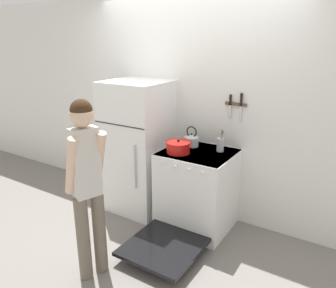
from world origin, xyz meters
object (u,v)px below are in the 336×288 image
dutch_oven_pot (178,147)px  utensil_jar (220,144)px  refrigerator (138,147)px  stove_range (196,191)px  tea_kettle (192,140)px  person (87,181)px

dutch_oven_pot → utensil_jar: bearing=37.8°
refrigerator → dutch_oven_pot: size_ratio=5.25×
refrigerator → utensil_jar: (1.01, 0.13, 0.18)m
refrigerator → utensil_jar: bearing=7.6°
refrigerator → stove_range: refrigerator is taller
dutch_oven_pot → utensil_jar: utensil_jar is taller
dutch_oven_pot → tea_kettle: size_ratio=1.31×
dutch_oven_pot → person: 1.12m
person → tea_kettle: bearing=8.0°
dutch_oven_pot → tea_kettle: 0.27m
refrigerator → person: 1.31m
person → dutch_oven_pot: bearing=6.1°
stove_range → utensil_jar: bearing=43.7°
stove_range → utensil_jar: utensil_jar is taller
refrigerator → dutch_oven_pot: 0.69m
dutch_oven_pot → person: size_ratio=0.19×
stove_range → tea_kettle: tea_kettle is taller
stove_range → dutch_oven_pot: dutch_oven_pot is taller
stove_range → utensil_jar: (0.19, 0.18, 0.53)m
tea_kettle → person: 1.39m
refrigerator → tea_kettle: 0.70m
stove_range → person: 1.35m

